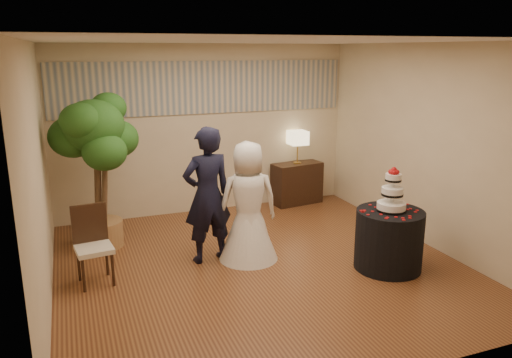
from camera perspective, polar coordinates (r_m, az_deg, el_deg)
name	(u,v)px	position (r m, az deg, el deg)	size (l,w,h in m)	color
floor	(260,265)	(6.54, 0.44, -9.86)	(5.00, 5.00, 0.00)	brown
ceiling	(260,41)	(5.95, 0.49, 15.49)	(5.00, 5.00, 0.00)	white
wall_back	(206,130)	(8.43, -5.76, 5.62)	(5.00, 0.06, 2.80)	beige
wall_front	(378,225)	(3.96, 13.81, -5.15)	(5.00, 0.06, 2.80)	beige
wall_left	(38,178)	(5.70, -23.63, 0.10)	(0.06, 5.00, 2.80)	beige
wall_right	(427,146)	(7.36, 18.93, 3.59)	(0.06, 5.00, 2.80)	beige
mural_border	(205,88)	(8.33, -5.85, 10.36)	(4.90, 0.02, 0.85)	#9F9E92
groom	(207,195)	(6.43, -5.58, -1.87)	(0.65, 0.43, 1.79)	black
bride	(248,201)	(6.48, -0.90, -2.58)	(0.78, 0.78, 1.59)	white
cake_table	(389,240)	(6.55, 14.95, -6.72)	(0.84, 0.84, 0.76)	black
wedding_cake	(393,189)	(6.35, 15.34, -1.14)	(0.36, 0.36, 0.56)	white
console	(297,183)	(9.00, 4.68, -0.48)	(0.89, 0.39, 0.74)	black
table_lamp	(298,147)	(8.85, 4.77, 3.64)	(0.30, 0.30, 0.58)	beige
ficus_tree	(97,171)	(7.15, -17.71, 0.84)	(1.04, 1.04, 2.18)	#25561B
side_chair	(94,247)	(6.20, -18.05, -7.35)	(0.43, 0.45, 0.94)	black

